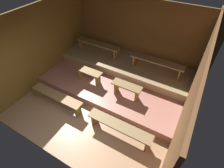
{
  "coord_description": "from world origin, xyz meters",
  "views": [
    {
      "loc": [
        2.29,
        -1.42,
        4.42
      ],
      "look_at": [
        0.15,
        2.32,
        0.49
      ],
      "focal_mm": 27.66,
      "sensor_mm": 36.0,
      "label": 1
    }
  ],
  "objects_px": {
    "bench_floor_left": "(57,97)",
    "bench_middle_left": "(98,45)",
    "bench_floor_right": "(119,127)",
    "bench_lower_left": "(89,74)",
    "bench_lower_right": "(127,88)",
    "bench_middle_right": "(157,63)"
  },
  "relations": [
    {
      "from": "bench_middle_left",
      "to": "bench_lower_right",
      "type": "bearing_deg",
      "value": -34.38
    },
    {
      "from": "bench_middle_left",
      "to": "bench_middle_right",
      "type": "distance_m",
      "value": 2.43
    },
    {
      "from": "bench_lower_right",
      "to": "bench_middle_left",
      "type": "distance_m",
      "value": 2.38
    },
    {
      "from": "bench_lower_left",
      "to": "bench_lower_right",
      "type": "bearing_deg",
      "value": 0.0
    },
    {
      "from": "bench_floor_right",
      "to": "bench_middle_left",
      "type": "distance_m",
      "value": 3.53
    },
    {
      "from": "bench_middle_left",
      "to": "bench_lower_left",
      "type": "bearing_deg",
      "value": -70.15
    },
    {
      "from": "bench_lower_right",
      "to": "bench_middle_right",
      "type": "bearing_deg",
      "value": 70.15
    },
    {
      "from": "bench_floor_left",
      "to": "bench_lower_left",
      "type": "height_order",
      "value": "bench_lower_left"
    },
    {
      "from": "bench_floor_left",
      "to": "bench_lower_left",
      "type": "distance_m",
      "value": 1.33
    },
    {
      "from": "bench_floor_right",
      "to": "bench_middle_left",
      "type": "bearing_deg",
      "value": 132.36
    },
    {
      "from": "bench_lower_left",
      "to": "bench_lower_right",
      "type": "distance_m",
      "value": 1.47
    },
    {
      "from": "bench_floor_left",
      "to": "bench_middle_left",
      "type": "distance_m",
      "value": 2.64
    },
    {
      "from": "bench_floor_left",
      "to": "bench_middle_left",
      "type": "xyz_separation_m",
      "value": [
        -0.08,
        2.58,
        0.57
      ]
    },
    {
      "from": "bench_floor_left",
      "to": "bench_middle_right",
      "type": "bearing_deg",
      "value": 47.64
    },
    {
      "from": "bench_floor_left",
      "to": "bench_lower_right",
      "type": "relative_size",
      "value": 1.95
    },
    {
      "from": "bench_lower_right",
      "to": "bench_middle_left",
      "type": "height_order",
      "value": "bench_middle_left"
    },
    {
      "from": "bench_floor_left",
      "to": "bench_middle_right",
      "type": "distance_m",
      "value": 3.53
    },
    {
      "from": "bench_floor_left",
      "to": "bench_floor_right",
      "type": "bearing_deg",
      "value": 0.0
    },
    {
      "from": "bench_lower_right",
      "to": "bench_middle_right",
      "type": "distance_m",
      "value": 1.45
    },
    {
      "from": "bench_lower_left",
      "to": "bench_middle_right",
      "type": "distance_m",
      "value": 2.38
    },
    {
      "from": "bench_floor_left",
      "to": "bench_floor_right",
      "type": "xyz_separation_m",
      "value": [
        2.27,
        0.0,
        0.0
      ]
    },
    {
      "from": "bench_lower_left",
      "to": "bench_middle_left",
      "type": "height_order",
      "value": "bench_middle_left"
    }
  ]
}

